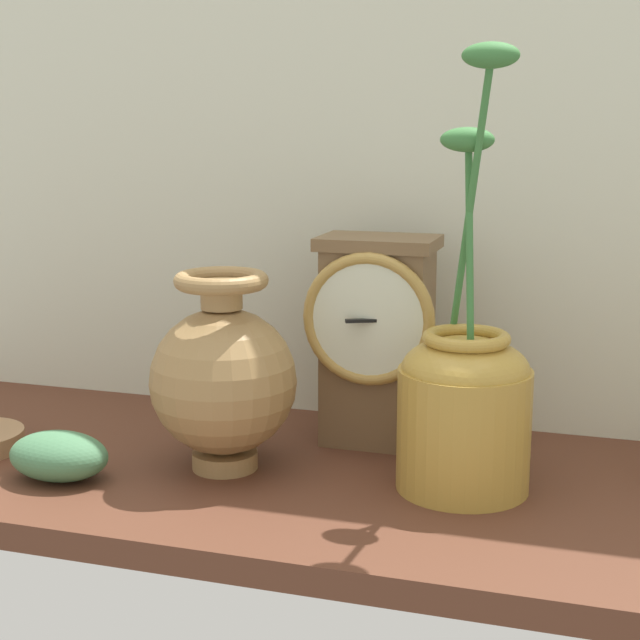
% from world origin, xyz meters
% --- Properties ---
extents(ground_plane, '(1.00, 0.36, 0.02)m').
position_xyz_m(ground_plane, '(0.00, 0.00, -0.01)').
color(ground_plane, '#562F1F').
extents(back_wall, '(1.20, 0.02, 0.65)m').
position_xyz_m(back_wall, '(0.00, 0.18, 0.33)').
color(back_wall, silver).
rests_on(back_wall, ground_plane).
extents(mantel_clock, '(0.13, 0.09, 0.20)m').
position_xyz_m(mantel_clock, '(0.07, 0.09, 0.11)').
color(mantel_clock, brown).
rests_on(mantel_clock, ground_plane).
extents(brass_vase_bulbous, '(0.13, 0.13, 0.18)m').
position_xyz_m(brass_vase_bulbous, '(-0.05, -0.02, 0.09)').
color(brass_vase_bulbous, '#A07A49').
rests_on(brass_vase_bulbous, ground_plane).
extents(brass_vase_jar, '(0.11, 0.11, 0.37)m').
position_xyz_m(brass_vase_jar, '(0.17, -0.00, 0.08)').
color(brass_vase_jar, '#B78F39').
rests_on(brass_vase_jar, ground_plane).
extents(ivy_sprig, '(0.09, 0.06, 0.04)m').
position_xyz_m(ivy_sprig, '(-0.17, -0.08, 0.02)').
color(ivy_sprig, '#497E53').
rests_on(ivy_sprig, ground_plane).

